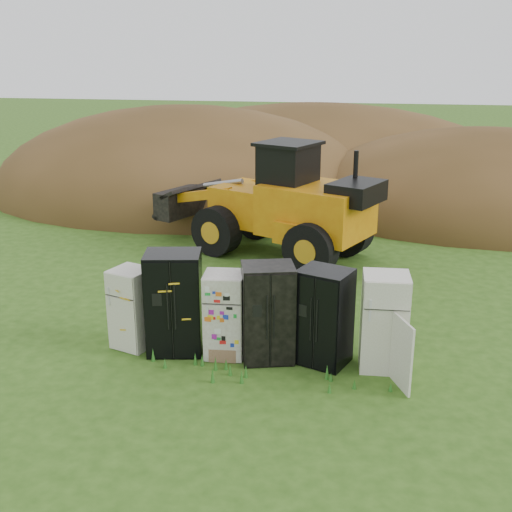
{
  "coord_description": "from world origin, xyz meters",
  "views": [
    {
      "loc": [
        2.06,
        -10.93,
        5.64
      ],
      "look_at": [
        -0.3,
        2.0,
        1.36
      ],
      "focal_mm": 45.0,
      "sensor_mm": 36.0,
      "label": 1
    }
  ],
  "objects_px": {
    "fridge_dark_mid": "(268,313)",
    "fridge_open_door": "(384,322)",
    "fridge_leftmost": "(133,308)",
    "wheel_loader": "(264,197)",
    "fridge_sticker": "(224,315)",
    "fridge_black_side": "(174,303)",
    "fridge_black_right": "(324,317)"
  },
  "relations": [
    {
      "from": "fridge_leftmost",
      "to": "wheel_loader",
      "type": "bearing_deg",
      "value": 96.03
    },
    {
      "from": "fridge_black_side",
      "to": "fridge_dark_mid",
      "type": "xyz_separation_m",
      "value": [
        1.82,
        -0.02,
        -0.06
      ]
    },
    {
      "from": "fridge_dark_mid",
      "to": "fridge_open_door",
      "type": "xyz_separation_m",
      "value": [
        2.13,
        0.04,
        -0.03
      ]
    },
    {
      "from": "fridge_black_side",
      "to": "fridge_sticker",
      "type": "height_order",
      "value": "fridge_black_side"
    },
    {
      "from": "fridge_leftmost",
      "to": "fridge_open_door",
      "type": "xyz_separation_m",
      "value": [
        4.82,
        -0.03,
        0.1
      ]
    },
    {
      "from": "fridge_sticker",
      "to": "fridge_dark_mid",
      "type": "relative_size",
      "value": 0.89
    },
    {
      "from": "fridge_dark_mid",
      "to": "wheel_loader",
      "type": "xyz_separation_m",
      "value": [
        -1.23,
        6.68,
        0.68
      ]
    },
    {
      "from": "fridge_leftmost",
      "to": "fridge_sticker",
      "type": "xyz_separation_m",
      "value": [
        1.86,
        -0.06,
        0.03
      ]
    },
    {
      "from": "fridge_dark_mid",
      "to": "fridge_open_door",
      "type": "relative_size",
      "value": 1.03
    },
    {
      "from": "fridge_black_right",
      "to": "wheel_loader",
      "type": "distance_m",
      "value": 7.04
    },
    {
      "from": "fridge_dark_mid",
      "to": "wheel_loader",
      "type": "height_order",
      "value": "wheel_loader"
    },
    {
      "from": "fridge_sticker",
      "to": "fridge_open_door",
      "type": "relative_size",
      "value": 0.92
    },
    {
      "from": "fridge_leftmost",
      "to": "fridge_open_door",
      "type": "height_order",
      "value": "fridge_open_door"
    },
    {
      "from": "fridge_leftmost",
      "to": "fridge_sticker",
      "type": "bearing_deg",
      "value": 16.54
    },
    {
      "from": "fridge_black_right",
      "to": "fridge_open_door",
      "type": "relative_size",
      "value": 1.01
    },
    {
      "from": "fridge_black_right",
      "to": "fridge_open_door",
      "type": "xyz_separation_m",
      "value": [
        1.09,
        -0.01,
        -0.01
      ]
    },
    {
      "from": "fridge_sticker",
      "to": "fridge_dark_mid",
      "type": "height_order",
      "value": "fridge_dark_mid"
    },
    {
      "from": "fridge_dark_mid",
      "to": "fridge_open_door",
      "type": "distance_m",
      "value": 2.13
    },
    {
      "from": "fridge_leftmost",
      "to": "fridge_open_door",
      "type": "distance_m",
      "value": 4.82
    },
    {
      "from": "fridge_sticker",
      "to": "wheel_loader",
      "type": "xyz_separation_m",
      "value": [
        -0.39,
        6.68,
        0.78
      ]
    },
    {
      "from": "fridge_leftmost",
      "to": "fridge_sticker",
      "type": "distance_m",
      "value": 1.86
    },
    {
      "from": "fridge_black_side",
      "to": "fridge_sticker",
      "type": "xyz_separation_m",
      "value": [
        0.99,
        -0.01,
        -0.17
      ]
    },
    {
      "from": "fridge_black_right",
      "to": "wheel_loader",
      "type": "height_order",
      "value": "wheel_loader"
    },
    {
      "from": "fridge_black_right",
      "to": "fridge_sticker",
      "type": "bearing_deg",
      "value": -157.53
    },
    {
      "from": "fridge_sticker",
      "to": "fridge_black_right",
      "type": "xyz_separation_m",
      "value": [
        1.87,
        0.05,
        0.08
      ]
    },
    {
      "from": "fridge_black_right",
      "to": "fridge_open_door",
      "type": "distance_m",
      "value": 1.09
    },
    {
      "from": "fridge_open_door",
      "to": "fridge_dark_mid",
      "type": "bearing_deg",
      "value": 177.72
    },
    {
      "from": "fridge_dark_mid",
      "to": "fridge_black_right",
      "type": "xyz_separation_m",
      "value": [
        1.04,
        0.05,
        -0.02
      ]
    },
    {
      "from": "wheel_loader",
      "to": "fridge_black_side",
      "type": "bearing_deg",
      "value": -70.8
    },
    {
      "from": "fridge_black_right",
      "to": "wheel_loader",
      "type": "relative_size",
      "value": 0.27
    },
    {
      "from": "fridge_dark_mid",
      "to": "wheel_loader",
      "type": "bearing_deg",
      "value": 84.71
    },
    {
      "from": "fridge_leftmost",
      "to": "fridge_dark_mid",
      "type": "distance_m",
      "value": 2.69
    }
  ]
}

